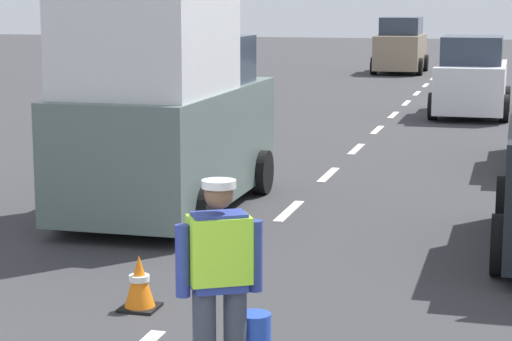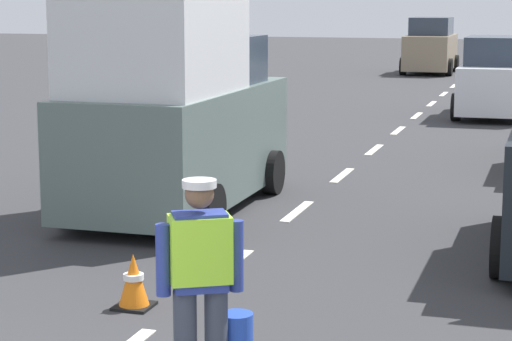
{
  "view_description": "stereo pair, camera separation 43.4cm",
  "coord_description": "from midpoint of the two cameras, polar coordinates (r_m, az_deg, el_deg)",
  "views": [
    {
      "loc": [
        3.06,
        -4.66,
        3.01
      ],
      "look_at": [
        0.29,
        5.79,
        1.1
      ],
      "focal_mm": 69.1,
      "sensor_mm": 36.0,
      "label": 1
    },
    {
      "loc": [
        3.48,
        -4.54,
        3.01
      ],
      "look_at": [
        0.29,
        5.79,
        1.1
      ],
      "focal_mm": 69.1,
      "sensor_mm": 36.0,
      "label": 2
    }
  ],
  "objects": [
    {
      "name": "ground_plane",
      "position": [
        25.98,
        7.56,
        3.27
      ],
      "size": [
        96.0,
        96.0,
        0.0
      ],
      "primitive_type": "plane",
      "color": "#333335"
    },
    {
      "name": "lane_center_line",
      "position": [
        30.12,
        8.6,
        4.17
      ],
      "size": [
        0.14,
        46.4,
        0.01
      ],
      "color": "silver",
      "rests_on": "ground"
    },
    {
      "name": "road_worker",
      "position": [
        7.49,
        -3.64,
        -6.11
      ],
      "size": [
        0.64,
        0.6,
        1.67
      ],
      "color": "#383D4C",
      "rests_on": "ground"
    },
    {
      "name": "traffic_cone_near",
      "position": [
        9.73,
        -8.05,
        -6.45
      ],
      "size": [
        0.36,
        0.36,
        0.54
      ],
      "color": "black",
      "rests_on": "ground"
    },
    {
      "name": "delivery_truck",
      "position": [
        13.78,
        -6.2,
        4.13
      ],
      "size": [
        2.16,
        4.6,
        3.54
      ],
      "color": "slate",
      "rests_on": "ground"
    },
    {
      "name": "car_oncoming_third",
      "position": [
        40.24,
        8.06,
        7.09
      ],
      "size": [
        2.01,
        3.8,
        2.22
      ],
      "color": "gray",
      "rests_on": "ground"
    },
    {
      "name": "car_outgoing_far",
      "position": [
        25.84,
        11.9,
        5.21
      ],
      "size": [
        1.94,
        3.82,
        2.04
      ],
      "color": "silver",
      "rests_on": "ground"
    }
  ]
}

